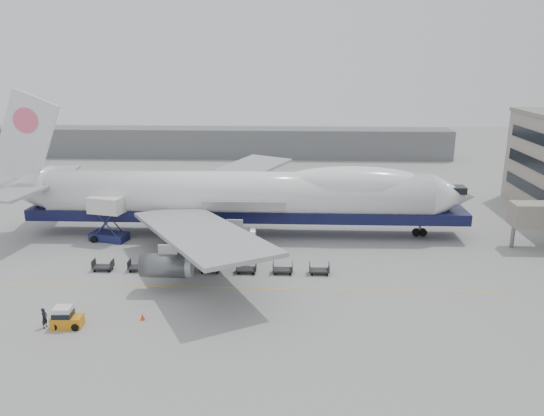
{
  "coord_description": "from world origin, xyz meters",
  "views": [
    {
      "loc": [
        7.51,
        -58.2,
        24.16
      ],
      "look_at": [
        4.81,
        6.0,
        5.55
      ],
      "focal_mm": 35.0,
      "sensor_mm": 36.0,
      "label": 1
    }
  ],
  "objects_px": {
    "airliner": "(244,195)",
    "baggage_tug": "(66,318)",
    "ground_worker": "(44,318)",
    "catering_truck": "(108,216)"
  },
  "relations": [
    {
      "from": "ground_worker",
      "to": "airliner",
      "type": "bearing_deg",
      "value": -23.2
    },
    {
      "from": "airliner",
      "to": "catering_truck",
      "type": "bearing_deg",
      "value": -169.03
    },
    {
      "from": "airliner",
      "to": "ground_worker",
      "type": "relative_size",
      "value": 34.33
    },
    {
      "from": "airliner",
      "to": "ground_worker",
      "type": "xyz_separation_m",
      "value": [
        -15.82,
        -27.32,
        -4.65
      ]
    },
    {
      "from": "airliner",
      "to": "baggage_tug",
      "type": "height_order",
      "value": "airliner"
    },
    {
      "from": "airliner",
      "to": "baggage_tug",
      "type": "bearing_deg",
      "value": -117.21
    },
    {
      "from": "baggage_tug",
      "to": "ground_worker",
      "type": "distance_m",
      "value": 1.89
    },
    {
      "from": "airliner",
      "to": "ground_worker",
      "type": "bearing_deg",
      "value": -120.08
    },
    {
      "from": "catering_truck",
      "to": "ground_worker",
      "type": "xyz_separation_m",
      "value": [
        2.15,
        -23.83,
        -2.46
      ]
    },
    {
      "from": "catering_truck",
      "to": "baggage_tug",
      "type": "xyz_separation_m",
      "value": [
        4.03,
        -23.64,
        -2.55
      ]
    }
  ]
}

